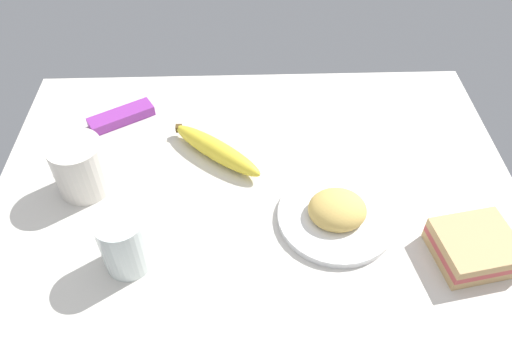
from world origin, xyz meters
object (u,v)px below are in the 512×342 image
at_px(banana, 216,150).
at_px(coffee_mug_black, 80,166).
at_px(sandwich_main, 474,247).
at_px(snack_bar, 121,117).
at_px(glass_of_milk, 125,244).
at_px(plate_of_food, 337,213).

bearing_deg(banana, coffee_mug_black, 16.33).
xyz_separation_m(sandwich_main, snack_bar, (0.58, -0.34, -0.01)).
bearing_deg(glass_of_milk, plate_of_food, -167.48).
bearing_deg(plate_of_food, coffee_mug_black, -11.47).
bearing_deg(coffee_mug_black, sandwich_main, 165.23).
bearing_deg(glass_of_milk, coffee_mug_black, -58.51).
xyz_separation_m(coffee_mug_black, sandwich_main, (-0.61, 0.16, -0.03)).
relative_size(glass_of_milk, snack_bar, 0.78).
height_order(glass_of_milk, snack_bar, glass_of_milk).
xyz_separation_m(glass_of_milk, snack_bar, (0.06, -0.33, -0.04)).
height_order(coffee_mug_black, banana, coffee_mug_black).
height_order(glass_of_milk, banana, glass_of_milk).
bearing_deg(snack_bar, sandwich_main, 119.59).
bearing_deg(snack_bar, banana, 119.59).
relative_size(plate_of_food, banana, 1.08).
height_order(plate_of_food, coffee_mug_black, coffee_mug_black).
bearing_deg(banana, glass_of_milk, 60.37).
distance_m(glass_of_milk, banana, 0.26).
xyz_separation_m(banana, snack_bar, (0.19, -0.11, -0.01)).
height_order(plate_of_food, snack_bar, plate_of_food).
xyz_separation_m(plate_of_food, glass_of_milk, (0.32, 0.07, 0.03)).
height_order(coffee_mug_black, sandwich_main, coffee_mug_black).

